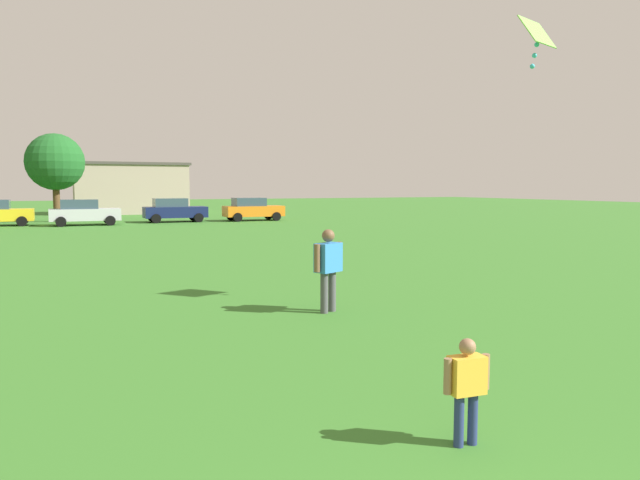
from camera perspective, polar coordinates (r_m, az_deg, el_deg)
ground_plane at (r=31.14m, az=-19.58°, el=0.21°), size 160.00×160.00×0.00m
child_kite_flyer at (r=6.18m, az=13.91°, el=-13.13°), size 0.51×0.22×1.08m
adult_bystander at (r=12.02m, az=0.79°, el=-2.24°), size 0.74×0.52×1.70m
kite at (r=13.50m, az=20.10°, el=17.90°), size 1.01×0.71×1.03m
parked_car_silver_1 at (r=41.30m, az=-21.76°, el=2.50°), size 4.30×2.02×1.68m
parked_car_navy_2 at (r=43.10m, az=-13.85°, el=2.82°), size 4.30×2.02×1.68m
parked_car_orange_3 at (r=43.84m, az=-6.52°, el=2.98°), size 4.30×2.02×1.68m
tree_far_right at (r=46.31m, az=-24.11°, el=6.84°), size 4.01×4.01×6.25m
house_left at (r=57.86m, az=-17.76°, el=4.77°), size 10.13×6.29×4.65m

